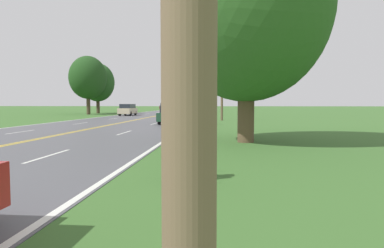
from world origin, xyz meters
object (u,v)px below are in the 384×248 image
(suitcase, at_px, (197,167))
(car_dark_green_sedan_approaching, at_px, (171,114))
(car_black_van_mid_far, at_px, (171,106))
(tree_behind_sign, at_px, (88,78))
(hitchhiker_person, at_px, (179,135))
(fire_hydrant, at_px, (201,127))
(car_champagne_suv_mid_near, at_px, (128,109))
(traffic_sign, at_px, (197,99))
(car_maroon_suv_receding, at_px, (165,107))
(tree_left_verge, at_px, (247,5))
(tree_mid_treeline, at_px, (98,82))

(suitcase, bearing_deg, car_dark_green_sedan_approaching, 10.69)
(car_black_van_mid_far, bearing_deg, tree_behind_sign, 162.05)
(hitchhiker_person, bearing_deg, fire_hydrant, 1.63)
(hitchhiker_person, xyz_separation_m, car_black_van_mid_far, (-10.81, 72.57, -0.03))
(car_dark_green_sedan_approaching, height_order, car_black_van_mid_far, car_black_van_mid_far)
(car_champagne_suv_mid_near, distance_m, car_black_van_mid_far, 32.19)
(traffic_sign, relative_size, car_maroon_suv_receding, 0.60)
(tree_left_verge, distance_m, car_dark_green_sedan_approaching, 15.75)
(hitchhiker_person, height_order, fire_hydrant, hitchhiker_person)
(car_champagne_suv_mid_near, bearing_deg, car_black_van_mid_far, -2.37)
(traffic_sign, bearing_deg, tree_mid_treeline, 122.68)
(car_champagne_suv_mid_near, height_order, car_black_van_mid_far, car_black_van_mid_far)
(suitcase, distance_m, car_maroon_suv_receding, 79.67)
(tree_behind_sign, height_order, car_champagne_suv_mid_near, tree_behind_sign)
(hitchhiker_person, xyz_separation_m, car_dark_green_sedan_approaching, (-3.41, 21.71, -0.23))
(car_dark_green_sedan_approaching, xyz_separation_m, car_champagne_suv_mid_near, (-9.04, 18.71, 0.07))
(tree_mid_treeline, xyz_separation_m, car_maroon_suv_receding, (7.14, 28.16, -4.45))
(tree_behind_sign, distance_m, car_black_van_mid_far, 29.81)
(tree_left_verge, bearing_deg, suitcase, -102.18)
(suitcase, bearing_deg, fire_hydrant, 3.57)
(tree_left_verge, height_order, car_black_van_mid_far, tree_left_verge)
(car_maroon_suv_receding, bearing_deg, hitchhiker_person, -168.45)
(traffic_sign, relative_size, car_dark_green_sedan_approaching, 0.58)
(hitchhiker_person, distance_m, car_maroon_suv_receding, 79.79)
(car_maroon_suv_receding, bearing_deg, car_champagne_suv_mid_near, -176.69)
(car_dark_green_sedan_approaching, bearing_deg, tree_left_verge, 20.16)
(fire_hydrant, distance_m, tree_left_verge, 7.40)
(suitcase, relative_size, car_champagne_suv_mid_near, 0.14)
(tree_mid_treeline, relative_size, car_black_van_mid_far, 1.98)
(fire_hydrant, distance_m, traffic_sign, 8.21)
(fire_hydrant, distance_m, car_dark_green_sedan_approaching, 10.19)
(suitcase, height_order, tree_mid_treeline, tree_mid_treeline)
(hitchhiker_person, xyz_separation_m, suitcase, (0.40, 0.19, -0.76))
(tree_behind_sign, xyz_separation_m, car_maroon_suv_receding, (6.52, 34.06, -4.86))
(fire_hydrant, bearing_deg, suitcase, -87.09)
(tree_mid_treeline, xyz_separation_m, car_dark_green_sedan_approaching, (17.13, -28.78, -4.57))
(suitcase, xyz_separation_m, traffic_sign, (-1.41, 19.85, 1.83))
(suitcase, xyz_separation_m, car_champagne_suv_mid_near, (-12.84, 40.23, 0.60))
(suitcase, relative_size, car_black_van_mid_far, 0.14)
(hitchhiker_person, bearing_deg, tree_mid_treeline, 22.80)
(fire_hydrant, height_order, car_black_van_mid_far, car_black_van_mid_far)
(suitcase, relative_size, car_dark_green_sedan_approaching, 0.13)
(suitcase, xyz_separation_m, car_maroon_suv_receding, (-13.80, 78.47, 0.65))
(hitchhiker_person, relative_size, car_maroon_suv_receding, 0.36)
(suitcase, bearing_deg, hitchhiker_person, 115.89)
(fire_hydrant, relative_size, car_champagne_suv_mid_near, 0.19)
(fire_hydrant, height_order, traffic_sign, traffic_sign)
(tree_mid_treeline, distance_m, car_champagne_suv_mid_near, 13.68)
(car_dark_green_sedan_approaching, bearing_deg, hitchhiker_person, 7.37)
(traffic_sign, bearing_deg, car_black_van_mid_far, 100.57)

